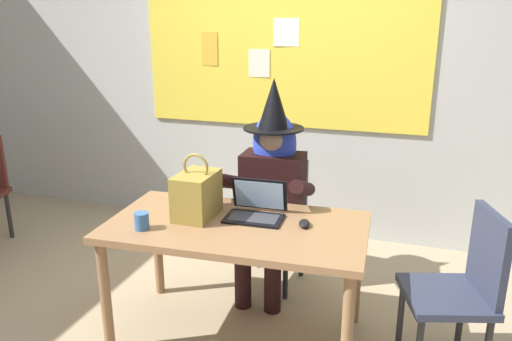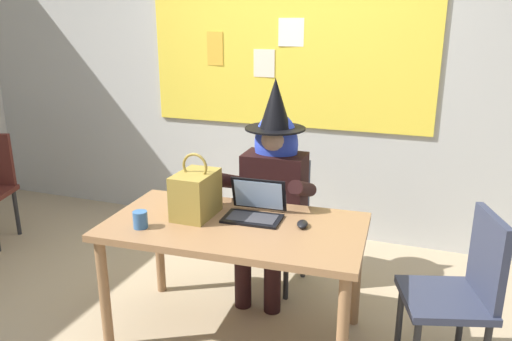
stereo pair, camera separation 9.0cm
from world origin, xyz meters
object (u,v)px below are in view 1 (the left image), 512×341
Objects in this scene: person_costumed at (271,180)px; coffee_mug at (142,221)px; desk_main at (237,237)px; chair_at_desk at (276,215)px; computer_mouse at (304,223)px; chair_extra_corner at (463,284)px; handbag at (197,194)px; laptop at (256,209)px.

coffee_mug is (-0.48, -0.86, -0.02)m from person_costumed.
desk_main is 0.76m from chair_at_desk.
chair_extra_corner is at bearing -9.22° from computer_mouse.
chair_at_desk is at bearing 69.14° from handbag.
coffee_mug is (-0.53, -0.37, -0.00)m from laptop.
person_costumed is 4.26× the size of laptop.
chair_extra_corner reaches higher than computer_mouse.
laptop is 0.38× the size of chair_extra_corner.
chair_at_desk is 1.36m from chair_extra_corner.
computer_mouse is at bearing 12.65° from desk_main.
desk_main is at bearing 3.88° from chair_at_desk.
chair_at_desk is 9.30× the size of coffee_mug.
person_costumed is 3.86× the size of handbag.
laptop is at bearing -18.53° from chair_extra_corner.
coffee_mug is at bearing -153.28° from desk_main.
chair_extra_corner reaches higher than desk_main.
computer_mouse is 1.09× the size of coffee_mug.
person_costumed is at bearing 93.57° from laptop.
computer_mouse is 0.12× the size of chair_extra_corner.
person_costumed is 15.38× the size of coffee_mug.
computer_mouse is 0.28× the size of handbag.
handbag is at bearing -26.26° from person_costumed.
desk_main is 14.32× the size of computer_mouse.
laptop is at bearing 159.76° from computer_mouse.
person_costumed is (-0.01, -0.12, 0.29)m from chair_at_desk.
desk_main is 1.02× the size of person_costumed.
laptop reaches higher than desk_main.
chair_extra_corner is at bearing 67.01° from chair_at_desk.
chair_at_desk is at bearing -45.42° from chair_extra_corner.
computer_mouse is at bearing 33.17° from chair_at_desk.
chair_at_desk is at bearing 91.76° from laptop.
chair_extra_corner is (1.21, 0.10, -0.13)m from desk_main.
chair_extra_corner is at bearing 11.39° from coffee_mug.
person_costumed reaches higher than chair_at_desk.
person_costumed reaches higher than desk_main.
desk_main is 1.69× the size of chair_at_desk.
coffee_mug is at bearing -148.76° from laptop.
person_costumed is 1.62× the size of chair_extra_corner.
person_costumed is at bearing 65.82° from handbag.
chair_at_desk reaches higher than desk_main.
handbag is 0.42× the size of chair_extra_corner.
desk_main is 0.39m from computer_mouse.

